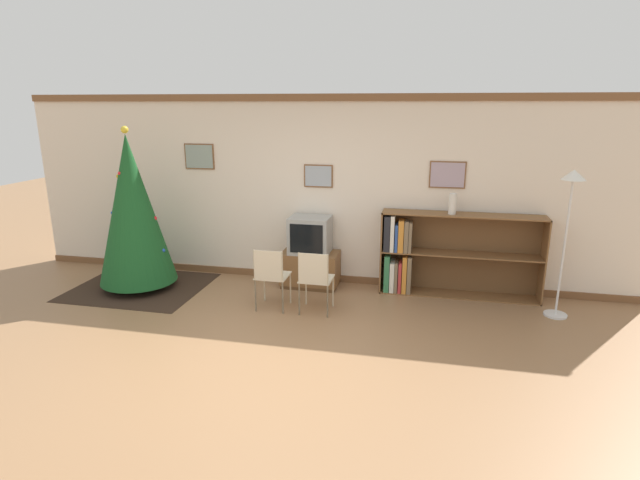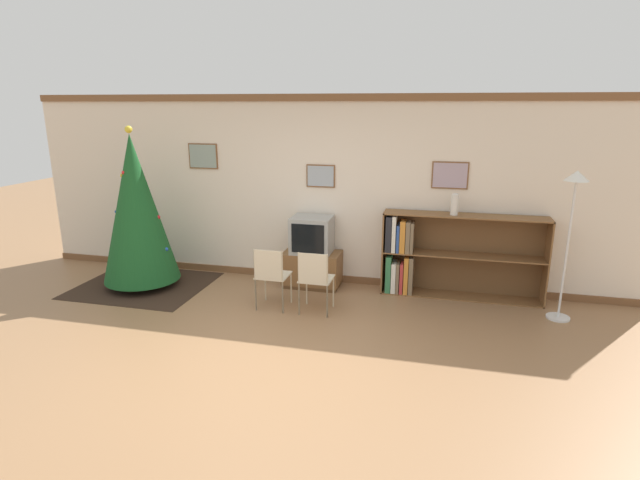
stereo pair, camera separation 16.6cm
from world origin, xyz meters
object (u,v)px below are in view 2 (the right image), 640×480
object	(u,v)px
standing_lamp	(573,207)
bookshelf	(433,256)
folding_chair_right	(315,278)
tv_console	(312,269)
vase	(455,204)
folding_chair_left	(271,274)
television	(312,235)
christmas_tree	(136,209)

from	to	relation	value
standing_lamp	bookshelf	bearing A→B (deg)	163.34
folding_chair_right	bookshelf	xyz separation A→B (m)	(1.40, 1.04, 0.08)
folding_chair_right	bookshelf	distance (m)	1.75
tv_console	vase	distance (m)	2.19
folding_chair_left	television	bearing A→B (deg)	73.31
tv_console	standing_lamp	xyz separation A→B (m)	(3.25, -0.39, 1.15)
bookshelf	standing_lamp	size ratio (longest dim) A/B	1.17
folding_chair_left	vase	size ratio (longest dim) A/B	2.90
christmas_tree	television	bearing A→B (deg)	13.74
bookshelf	vase	distance (m)	0.77
tv_console	folding_chair_left	distance (m)	1.02
vase	folding_chair_left	bearing A→B (deg)	-155.81
television	vase	xyz separation A→B (m)	(1.93, 0.04, 0.52)
christmas_tree	bookshelf	size ratio (longest dim) A/B	1.06
folding_chair_right	christmas_tree	bearing A→B (deg)	172.09
vase	standing_lamp	distance (m)	1.39
tv_console	bookshelf	distance (m)	1.72
tv_console	bookshelf	xyz separation A→B (m)	(1.69, 0.08, 0.30)
christmas_tree	folding_chair_right	world-z (taller)	christmas_tree
tv_console	bookshelf	bearing A→B (deg)	2.56
standing_lamp	vase	bearing A→B (deg)	162.15
folding_chair_right	vase	bearing A→B (deg)	31.23
christmas_tree	standing_lamp	distance (m)	5.65
television	standing_lamp	distance (m)	3.33
folding_chair_left	folding_chair_right	world-z (taller)	same
television	folding_chair_left	distance (m)	1.04
folding_chair_left	bookshelf	size ratio (longest dim) A/B	0.38
tv_console	folding_chair_right	world-z (taller)	folding_chair_right
christmas_tree	television	size ratio (longest dim) A/B	4.01
tv_console	folding_chair_right	size ratio (longest dim) A/B	1.00
tv_console	christmas_tree	bearing A→B (deg)	-166.20
tv_console	folding_chair_right	distance (m)	1.02
television	vase	size ratio (longest dim) A/B	2.00
tv_console	folding_chair_left	world-z (taller)	folding_chair_left
bookshelf	vase	size ratio (longest dim) A/B	7.56
vase	folding_chair_right	bearing A→B (deg)	-148.77
television	folding_chair_left	world-z (taller)	television
bookshelf	standing_lamp	xyz separation A→B (m)	(1.56, -0.47, 0.85)
folding_chair_left	standing_lamp	distance (m)	3.70
television	vase	distance (m)	2.00
vase	standing_lamp	bearing A→B (deg)	-17.85
folding_chair_left	bookshelf	bearing A→B (deg)	27.62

